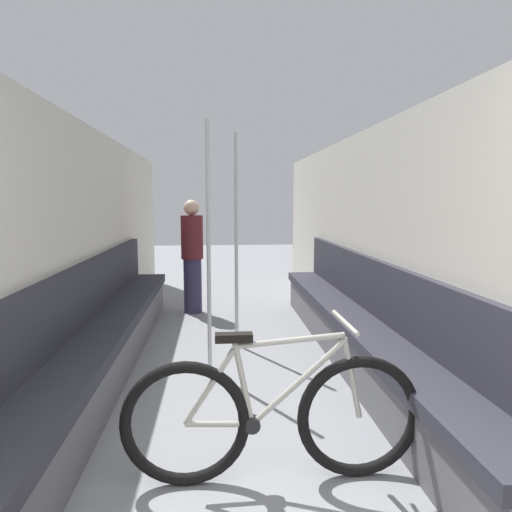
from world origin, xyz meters
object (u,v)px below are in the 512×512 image
(bicycle, at_px, (273,417))
(passenger_standing, at_px, (192,255))
(bench_seat_row_left, at_px, (105,338))
(grab_pole_far, at_px, (209,252))
(bench_seat_row_right, at_px, (358,331))
(grab_pole_near, at_px, (236,244))

(bicycle, relative_size, passenger_standing, 1.07)
(bicycle, height_order, passenger_standing, passenger_standing)
(bench_seat_row_left, distance_m, grab_pole_far, 1.20)
(grab_pole_far, xyz_separation_m, passenger_standing, (-0.26, 2.23, -0.29))
(bench_seat_row_right, distance_m, bicycle, 1.96)
(bench_seat_row_left, relative_size, passenger_standing, 3.27)
(grab_pole_near, distance_m, passenger_standing, 1.62)
(bicycle, bearing_deg, passenger_standing, 82.01)
(grab_pole_near, distance_m, grab_pole_far, 0.77)
(bench_seat_row_left, xyz_separation_m, grab_pole_far, (0.92, -0.02, 0.76))
(grab_pole_far, bearing_deg, grab_pole_near, 69.15)
(grab_pole_near, xyz_separation_m, grab_pole_far, (-0.28, -0.72, 0.00))
(grab_pole_far, relative_size, passenger_standing, 1.44)
(bench_seat_row_left, bearing_deg, passenger_standing, 73.27)
(bench_seat_row_left, bearing_deg, grab_pole_far, -1.42)
(bench_seat_row_left, bearing_deg, bench_seat_row_right, 0.00)
(bench_seat_row_right, distance_m, grab_pole_near, 1.51)
(bicycle, xyz_separation_m, grab_pole_near, (-0.09, 2.38, 0.72))
(grab_pole_far, distance_m, passenger_standing, 2.26)
(bench_seat_row_left, xyz_separation_m, grab_pole_near, (1.20, 0.70, 0.76))
(bicycle, bearing_deg, grab_pole_far, 85.36)
(bench_seat_row_right, bearing_deg, passenger_standing, 126.58)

